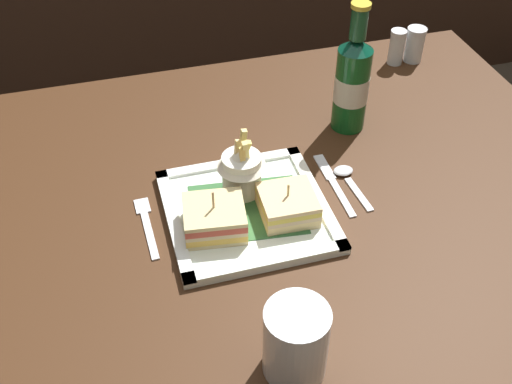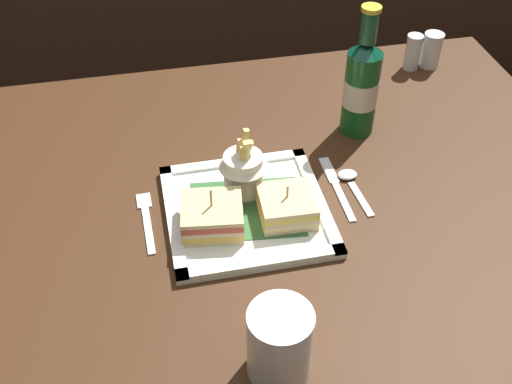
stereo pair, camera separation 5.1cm
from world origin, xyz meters
name	(u,v)px [view 1 (the left image)]	position (x,y,z in m)	size (l,w,h in m)	color
dining_table	(264,249)	(0.00, 0.00, 0.67)	(1.23, 0.95, 0.77)	#3C2211
square_plate	(247,211)	(-0.03, -0.01, 0.78)	(0.26, 0.26, 0.02)	white
sandwich_half_left	(214,218)	(-0.09, -0.04, 0.80)	(0.11, 0.10, 0.08)	#DCBD86
sandwich_half_right	(288,205)	(0.03, -0.04, 0.80)	(0.09, 0.09, 0.06)	#DEBC80
fries_cup	(242,167)	(-0.03, 0.04, 0.83)	(0.08, 0.08, 0.12)	white
beer_bottle	(352,82)	(0.22, 0.18, 0.87)	(0.06, 0.06, 0.25)	#124F1D
water_glass	(295,345)	(-0.05, -0.31, 0.82)	(0.08, 0.08, 0.11)	silver
fork	(147,224)	(-0.20, 0.01, 0.77)	(0.02, 0.14, 0.00)	silver
knife	(333,182)	(0.13, 0.03, 0.77)	(0.02, 0.17, 0.00)	silver
spoon	(347,176)	(0.16, 0.03, 0.78)	(0.04, 0.12, 0.01)	silver
salt_shaker	(396,49)	(0.41, 0.37, 0.81)	(0.03, 0.03, 0.08)	silver
pepper_shaker	(414,46)	(0.45, 0.37, 0.81)	(0.04, 0.04, 0.08)	silver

